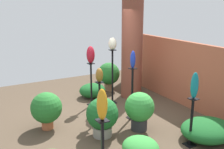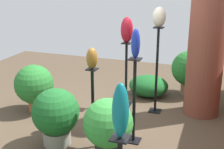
# 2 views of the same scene
# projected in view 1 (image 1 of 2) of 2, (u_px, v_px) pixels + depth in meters

# --- Properties ---
(ground_plane) EXTENTS (8.00, 8.00, 0.00)m
(ground_plane) POSITION_uv_depth(u_px,v_px,m) (108.00, 122.00, 6.04)
(ground_plane) COLOR #4C3D2D
(brick_wall_back) EXTENTS (5.60, 0.12, 1.70)m
(brick_wall_back) POSITION_uv_depth(u_px,v_px,m) (185.00, 74.00, 6.90)
(brick_wall_back) COLOR #9E5138
(brick_wall_back) RESTS_ON ground
(brick_pillar) EXTENTS (0.59, 0.59, 2.75)m
(brick_pillar) POSITION_uv_depth(u_px,v_px,m) (132.00, 50.00, 7.38)
(brick_pillar) COLOR brown
(brick_pillar) RESTS_ON ground
(pedestal_teal) EXTENTS (0.20, 0.20, 0.96)m
(pedestal_teal) POSITION_uv_depth(u_px,v_px,m) (191.00, 124.00, 4.94)
(pedestal_teal) COLOR black
(pedestal_teal) RESTS_ON ground
(pedestal_ruby) EXTENTS (0.20, 0.20, 1.15)m
(pedestal_ruby) POSITION_uv_depth(u_px,v_px,m) (91.00, 86.00, 6.90)
(pedestal_ruby) COLOR black
(pedestal_ruby) RESTS_ON ground
(pedestal_bronze) EXTENTS (0.20, 0.20, 0.94)m
(pedestal_bronze) POSITION_uv_depth(u_px,v_px,m) (100.00, 104.00, 5.99)
(pedestal_bronze) COLOR black
(pedestal_bronze) RESTS_ON ground
(pedestal_ivory) EXTENTS (0.20, 0.20, 1.48)m
(pedestal_ivory) POSITION_uv_depth(u_px,v_px,m) (112.00, 79.00, 7.02)
(pedestal_ivory) COLOR black
(pedestal_ivory) RESTS_ON ground
(pedestal_cobalt) EXTENTS (0.20, 0.20, 1.23)m
(pedestal_cobalt) POSITION_uv_depth(u_px,v_px,m) (132.00, 96.00, 6.09)
(pedestal_cobalt) COLOR black
(pedestal_cobalt) RESTS_ON ground
(art_vase_teal) EXTENTS (0.14, 0.15, 0.50)m
(art_vase_teal) POSITION_uv_depth(u_px,v_px,m) (195.00, 86.00, 4.74)
(art_vase_teal) COLOR #0F727A
(art_vase_teal) RESTS_ON pedestal_teal
(art_vase_ruby) EXTENTS (0.20, 0.22, 0.44)m
(art_vase_ruby) POSITION_uv_depth(u_px,v_px,m) (91.00, 55.00, 6.68)
(art_vase_ruby) COLOR maroon
(art_vase_ruby) RESTS_ON pedestal_ruby
(art_vase_bronze) EXTENTS (0.18, 0.17, 0.32)m
(art_vase_bronze) POSITION_uv_depth(u_px,v_px,m) (99.00, 75.00, 5.82)
(art_vase_bronze) COLOR brown
(art_vase_bronze) RESTS_ON pedestal_bronze
(art_vase_ivory) EXTENTS (0.22, 0.21, 0.32)m
(art_vase_ivory) POSITION_uv_depth(u_px,v_px,m) (112.00, 44.00, 6.77)
(art_vase_ivory) COLOR beige
(art_vase_ivory) RESTS_ON pedestal_ivory
(art_vase_amber) EXTENTS (0.15, 0.15, 0.46)m
(art_vase_amber) POSITION_uv_depth(u_px,v_px,m) (102.00, 105.00, 3.60)
(art_vase_amber) COLOR orange
(art_vase_amber) RESTS_ON pedestal_amber
(art_vase_cobalt) EXTENTS (0.12, 0.12, 0.40)m
(art_vase_cobalt) POSITION_uv_depth(u_px,v_px,m) (133.00, 59.00, 5.87)
(art_vase_cobalt) COLOR #192D9E
(art_vase_cobalt) RESTS_ON pedestal_cobalt
(potted_plant_front_right) EXTENTS (0.63, 0.63, 0.84)m
(potted_plant_front_right) POSITION_uv_depth(u_px,v_px,m) (140.00, 109.00, 5.56)
(potted_plant_front_right) COLOR #2D2D33
(potted_plant_front_right) RESTS_ON ground
(potted_plant_back_center) EXTENTS (0.68, 0.68, 0.87)m
(potted_plant_back_center) POSITION_uv_depth(u_px,v_px,m) (109.00, 74.00, 8.14)
(potted_plant_back_center) COLOR #936B4C
(potted_plant_back_center) RESTS_ON ground
(potted_plant_front_left) EXTENTS (0.66, 0.66, 0.82)m
(potted_plant_front_left) POSITION_uv_depth(u_px,v_px,m) (102.00, 115.00, 5.30)
(potted_plant_front_left) COLOR gray
(potted_plant_front_left) RESTS_ON ground
(potted_plant_mid_left) EXTENTS (0.67, 0.67, 0.82)m
(potted_plant_mid_left) POSITION_uv_depth(u_px,v_px,m) (46.00, 108.00, 5.60)
(potted_plant_mid_left) COLOR #B25B38
(potted_plant_mid_left) RESTS_ON ground
(foliage_bed_east) EXTENTS (0.69, 0.77, 0.40)m
(foliage_bed_east) POSITION_uv_depth(u_px,v_px,m) (92.00, 90.00, 7.60)
(foliage_bed_east) COLOR #195923
(foliage_bed_east) RESTS_ON ground
(foliage_bed_west) EXTENTS (0.69, 0.65, 0.34)m
(foliage_bed_west) POSITION_uv_depth(u_px,v_px,m) (141.00, 148.00, 4.64)
(foliage_bed_west) COLOR #338C38
(foliage_bed_west) RESTS_ON ground
(foliage_bed_center) EXTENTS (0.96, 1.12, 0.40)m
(foliage_bed_center) POSITION_uv_depth(u_px,v_px,m) (207.00, 130.00, 5.23)
(foliage_bed_center) COLOR #195923
(foliage_bed_center) RESTS_ON ground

